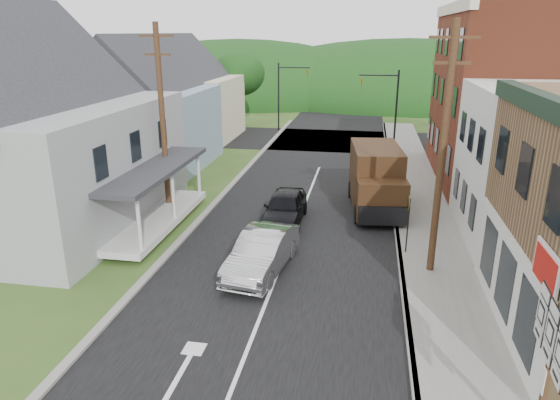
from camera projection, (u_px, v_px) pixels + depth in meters
The scene contains 23 objects.
ground at pixel (264, 307), 16.34m from camera, with size 120.00×120.00×0.00m, color #2D4719.
road at pixel (304, 207), 25.67m from camera, with size 9.00×90.00×0.02m, color black.
cross_road at pixel (330, 140), 41.53m from camera, with size 60.00×9.00×0.02m, color black.
sidewalk_right at pixel (426, 227), 22.81m from camera, with size 2.80×55.00×0.15m, color slate.
curb_right at pixel (396, 225), 23.03m from camera, with size 0.20×55.00×0.15m, color slate.
curb_left at pixel (205, 214), 24.55m from camera, with size 0.30×55.00×0.12m, color slate.
storefront_red at pixel (515, 97), 28.74m from camera, with size 8.00×12.00×10.00m, color maroon.
house_gray at pixel (31, 133), 22.56m from camera, with size 10.20×12.24×8.35m.
house_blue at pixel (153, 110), 32.84m from camera, with size 7.14×8.16×7.28m.
house_cream at pixel (192, 94), 41.31m from camera, with size 7.14×8.16×7.28m.
utility_pole_right at pixel (442, 151), 17.20m from camera, with size 1.60×0.26×9.00m.
utility_pole_left at pixel (162, 120), 23.39m from camera, with size 1.60×0.26×9.00m.
traffic_signal_right at pixel (387, 101), 36.36m from camera, with size 2.87×0.20×6.00m.
traffic_signal_left at pixel (286, 89), 44.31m from camera, with size 2.87×0.20×6.00m.
tree_left_b at pixel (18, 99), 28.78m from camera, with size 4.80×4.80×6.94m.
tree_left_c at pixel (64, 70), 36.24m from camera, with size 5.80×5.80×8.41m.
tree_left_d at pixel (239, 74), 46.12m from camera, with size 4.80×4.80×6.94m.
forested_ridge at pixel (347, 98), 67.66m from camera, with size 90.00×30.00×16.00m, color black.
silver_sedan at pixel (262, 253), 18.53m from camera, with size 1.63×4.67×1.54m, color #B8B8BD.
dark_sedan at pixel (285, 208), 23.32m from camera, with size 1.80×4.46×1.52m, color black.
delivery_van at pixel (376, 180), 24.78m from camera, with size 2.89×5.86×3.16m.
route_sign_cluster at pixel (548, 359), 9.78m from camera, with size 0.25×2.05×3.59m.
warning_sign at pixel (408, 216), 19.63m from camera, with size 0.10×0.67×2.41m.
Camera 1 is at (3.00, -14.05, 8.56)m, focal length 32.00 mm.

